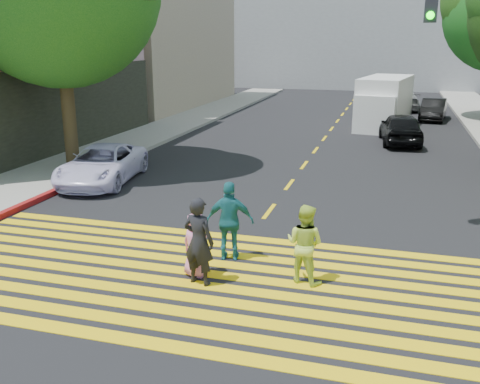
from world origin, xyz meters
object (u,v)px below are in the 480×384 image
at_px(pedestrian_man, 199,241).
at_px(white_van, 384,104).
at_px(pedestrian_woman, 305,244).
at_px(dark_car_parked, 433,109).
at_px(dark_car_near, 401,128).
at_px(white_sedan, 102,164).
at_px(pedestrian_child, 196,245).
at_px(pedestrian_extra, 230,221).
at_px(silver_car, 403,100).

bearing_deg(pedestrian_man, white_van, -85.22).
bearing_deg(pedestrian_woman, dark_car_parked, -81.00).
distance_m(pedestrian_woman, dark_car_near, 15.96).
xyz_separation_m(pedestrian_woman, white_sedan, (-7.87, 5.80, -0.19)).
bearing_deg(pedestrian_child, dark_car_near, -85.83).
distance_m(pedestrian_extra, dark_car_near, 15.59).
relative_size(pedestrian_woman, dark_car_near, 0.38).
height_order(dark_car_near, dark_car_parked, dark_car_near).
bearing_deg(dark_car_parked, pedestrian_woman, -91.55).
bearing_deg(pedestrian_child, pedestrian_man, 138.02).
height_order(pedestrian_woman, white_van, white_van).
bearing_deg(pedestrian_man, dark_car_near, -90.49).
height_order(pedestrian_man, dark_car_parked, pedestrian_man).
relative_size(pedestrian_extra, dark_car_near, 0.42).
distance_m(pedestrian_woman, white_van, 20.53).
relative_size(pedestrian_child, dark_car_near, 0.32).
distance_m(pedestrian_woman, pedestrian_child, 2.20).
bearing_deg(dark_car_parked, white_van, -119.80).
relative_size(white_sedan, silver_car, 0.96).
distance_m(pedestrian_man, silver_car, 29.68).
height_order(pedestrian_man, dark_car_near, pedestrian_man).
xyz_separation_m(dark_car_near, white_van, (-0.93, 4.65, 0.57)).
bearing_deg(white_van, dark_car_near, -69.53).
height_order(silver_car, white_van, white_van).
bearing_deg(pedestrian_woman, pedestrian_child, 26.59).
distance_m(dark_car_near, silver_car, 12.89).
xyz_separation_m(pedestrian_man, white_sedan, (-5.89, 6.47, -0.28)).
xyz_separation_m(dark_car_parked, white_van, (-2.83, -3.74, 0.66)).
relative_size(pedestrian_man, pedestrian_woman, 1.11).
distance_m(white_sedan, white_van, 17.15).
relative_size(dark_car_parked, white_van, 0.64).
height_order(pedestrian_man, white_sedan, pedestrian_man).
bearing_deg(silver_car, white_sedan, 60.45).
bearing_deg(dark_car_near, pedestrian_woman, 77.20).
bearing_deg(pedestrian_woman, pedestrian_extra, -3.65).
height_order(pedestrian_man, pedestrian_extra, pedestrian_man).
xyz_separation_m(pedestrian_extra, white_van, (2.69, 19.81, 0.41)).
bearing_deg(pedestrian_extra, dark_car_parked, -113.79).
distance_m(pedestrian_extra, white_sedan, 7.97).
xyz_separation_m(pedestrian_child, silver_car, (4.19, 29.07, -0.00)).
bearing_deg(silver_car, dark_car_parked, 104.97).
bearing_deg(dark_car_near, pedestrian_child, 69.89).
bearing_deg(white_van, pedestrian_man, -88.70).
distance_m(pedestrian_woman, pedestrian_extra, 1.89).
bearing_deg(pedestrian_extra, pedestrian_man, 70.21).
relative_size(pedestrian_extra, dark_car_parked, 0.46).
xyz_separation_m(pedestrian_man, pedestrian_child, (-0.19, 0.34, -0.22)).
height_order(pedestrian_child, pedestrian_extra, pedestrian_extra).
bearing_deg(dark_car_near, silver_car, -96.77).
bearing_deg(pedestrian_child, pedestrian_woman, -153.05).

